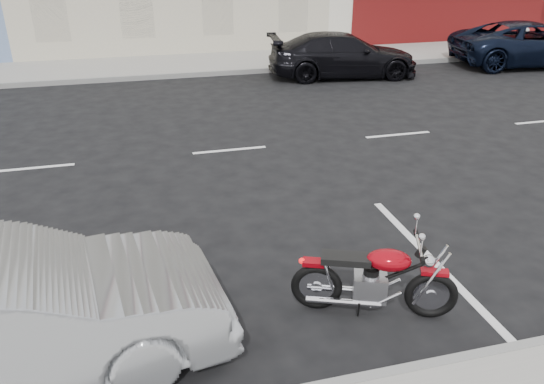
# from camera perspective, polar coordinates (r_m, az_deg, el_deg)

# --- Properties ---
(ground) EXTENTS (120.00, 120.00, 0.00)m
(ground) POSITION_cam_1_polar(r_m,az_deg,el_deg) (12.03, 4.86, 5.36)
(ground) COLOR black
(ground) RESTS_ON ground
(sidewalk_far) EXTENTS (80.00, 3.40, 0.15)m
(sidewalk_far) POSITION_cam_1_polar(r_m,az_deg,el_deg) (19.80, -18.13, 12.46)
(sidewalk_far) COLOR gray
(sidewalk_far) RESTS_ON ground
(curb_far) EXTENTS (80.00, 0.12, 0.16)m
(curb_far) POSITION_cam_1_polar(r_m,az_deg,el_deg) (18.14, -18.31, 11.34)
(curb_far) COLOR gray
(curb_far) RESTS_ON ground
(fire_hydrant) EXTENTS (0.20, 0.20, 0.72)m
(fire_hydrant) POSITION_cam_1_polar(r_m,az_deg,el_deg) (25.09, 25.62, 14.87)
(fire_hydrant) COLOR beige
(fire_hydrant) RESTS_ON sidewalk_far
(motorcycle) EXTENTS (1.88, 0.93, 0.99)m
(motorcycle) POSITION_cam_1_polar(r_m,az_deg,el_deg) (6.59, 17.11, -9.60)
(motorcycle) COLOR black
(motorcycle) RESTS_ON ground
(suv_far) EXTENTS (5.80, 3.23, 1.53)m
(suv_far) POSITION_cam_1_polar(r_m,az_deg,el_deg) (21.76, 26.08, 14.13)
(suv_far) COLOR black
(suv_far) RESTS_ON ground
(car_far) EXTENTS (5.10, 2.59, 1.42)m
(car_far) POSITION_cam_1_polar(r_m,az_deg,el_deg) (18.12, 7.63, 14.40)
(car_far) COLOR black
(car_far) RESTS_ON ground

